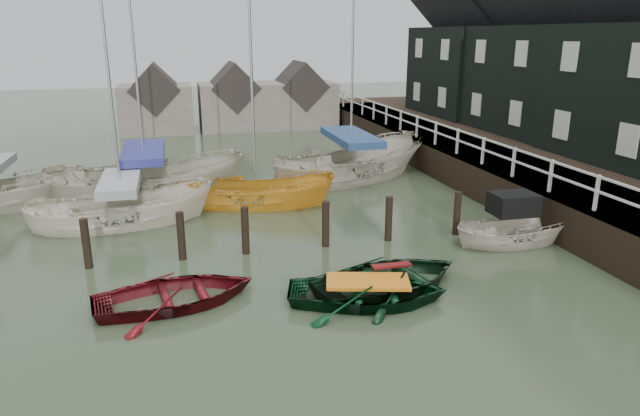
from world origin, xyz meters
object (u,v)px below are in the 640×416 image
object	(u,v)px
rowboat_red	(177,304)
sailboat_a	(124,221)
sailboat_d	(351,177)
sailboat_c	(256,204)
sailboat_b	(147,195)
motorboat	(513,240)
rowboat_green	(367,302)
rowboat_dkgreen	(390,289)

from	to	relation	value
rowboat_red	sailboat_a	world-z (taller)	sailboat_a
sailboat_d	sailboat_a	bearing A→B (deg)	91.14
sailboat_a	sailboat_c	size ratio (longest dim) A/B	1.08
sailboat_b	motorboat	bearing A→B (deg)	-128.63
rowboat_green	sailboat_d	distance (m)	12.19
rowboat_green	sailboat_a	xyz separation A→B (m)	(-6.04, 7.65, 0.06)
rowboat_green	sailboat_a	size ratio (longest dim) A/B	0.34
rowboat_red	sailboat_c	bearing A→B (deg)	-30.39
rowboat_dkgreen	sailboat_d	distance (m)	11.47
rowboat_dkgreen	sailboat_c	bearing A→B (deg)	1.43
motorboat	sailboat_d	distance (m)	9.38
sailboat_a	sailboat_c	distance (m)	4.78
rowboat_dkgreen	sailboat_b	distance (m)	12.09
rowboat_red	sailboat_d	world-z (taller)	sailboat_d
rowboat_red	sailboat_b	bearing A→B (deg)	-3.52
motorboat	sailboat_b	bearing A→B (deg)	54.79
motorboat	sailboat_b	distance (m)	13.75
motorboat	sailboat_d	world-z (taller)	sailboat_d
rowboat_red	motorboat	bearing A→B (deg)	-89.85
sailboat_b	rowboat_green	bearing A→B (deg)	-155.44
rowboat_red	sailboat_d	size ratio (longest dim) A/B	0.32
motorboat	rowboat_green	bearing A→B (deg)	117.16
rowboat_green	sailboat_d	size ratio (longest dim) A/B	0.32
sailboat_c	sailboat_a	bearing A→B (deg)	119.79
sailboat_a	rowboat_green	bearing A→B (deg)	-148.98
sailboat_d	motorboat	bearing A→B (deg)	171.87
rowboat_dkgreen	motorboat	size ratio (longest dim) A/B	1.06
rowboat_green	sailboat_a	bearing A→B (deg)	53.70
rowboat_red	rowboat_green	world-z (taller)	rowboat_green
motorboat	sailboat_c	bearing A→B (deg)	50.59
motorboat	sailboat_a	distance (m)	12.66
sailboat_c	sailboat_d	world-z (taller)	sailboat_d
motorboat	sailboat_b	size ratio (longest dim) A/B	0.32
rowboat_dkgreen	sailboat_b	world-z (taller)	sailboat_b
rowboat_green	sailboat_d	world-z (taller)	sailboat_d
sailboat_c	rowboat_dkgreen	bearing A→B (deg)	-148.89
rowboat_red	sailboat_a	distance (m)	6.83
rowboat_dkgreen	sailboat_b	xyz separation A→B (m)	(-6.19, 10.38, 0.06)
sailboat_a	sailboat_d	distance (m)	10.15
rowboat_dkgreen	sailboat_a	distance (m)	9.86
rowboat_dkgreen	sailboat_c	distance (m)	8.52
sailboat_c	motorboat	bearing A→B (deg)	-114.96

